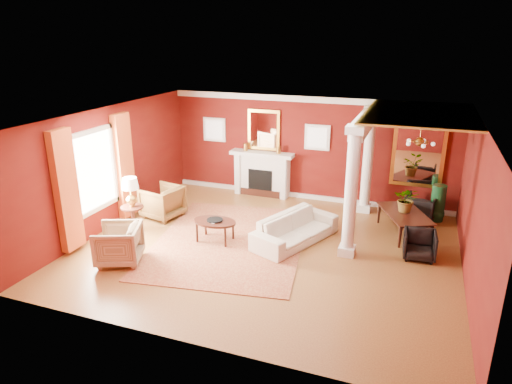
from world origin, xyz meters
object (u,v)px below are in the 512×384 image
at_px(armchair_stripe, 118,242).
at_px(dining_table, 405,217).
at_px(coffee_table, 215,223).
at_px(sofa, 296,224).
at_px(armchair_leopard, 162,200).
at_px(side_table, 131,196).

height_order(armchair_stripe, dining_table, armchair_stripe).
bearing_deg(coffee_table, sofa, 18.78).
distance_m(armchair_leopard, side_table, 1.11).
xyz_separation_m(armchair_leopard, dining_table, (5.91, 1.04, -0.02)).
relative_size(armchair_stripe, dining_table, 0.58).
bearing_deg(side_table, dining_table, 18.45).
height_order(sofa, armchair_stripe, armchair_stripe).
relative_size(sofa, armchair_stripe, 2.47).
relative_size(armchair_leopard, side_table, 0.68).
xyz_separation_m(sofa, dining_table, (2.30, 1.31, -0.00)).
height_order(sofa, armchair_leopard, armchair_leopard).
distance_m(armchair_leopard, dining_table, 6.00).
bearing_deg(coffee_table, armchair_stripe, -131.95).
relative_size(armchair_stripe, coffee_table, 0.90).
bearing_deg(dining_table, sofa, 94.85).
bearing_deg(dining_table, side_table, 83.71).
relative_size(armchair_stripe, side_table, 0.67).
bearing_deg(armchair_leopard, armchair_stripe, 22.37).
distance_m(coffee_table, side_table, 2.13).
bearing_deg(sofa, armchair_leopard, 108.50).
xyz_separation_m(side_table, dining_table, (6.11, 2.04, -0.45)).
height_order(coffee_table, side_table, side_table).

